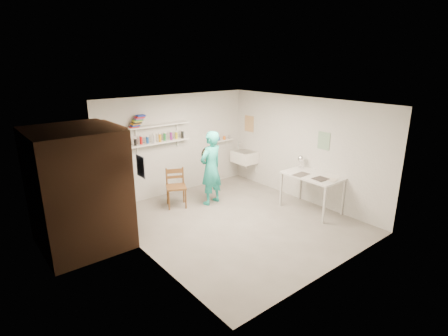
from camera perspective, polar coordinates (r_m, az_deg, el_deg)
floor at (r=7.24m, az=2.02°, el=-8.78°), size 4.00×4.50×0.02m
ceiling at (r=6.55m, az=2.24°, el=10.62°), size 4.00×4.50×0.02m
wall_back at (r=8.57m, az=-7.87°, el=3.83°), size 4.00×0.02×2.40m
wall_front at (r=5.40m, az=18.13°, el=-5.01°), size 4.00×0.02×2.40m
wall_left at (r=5.74m, az=-13.22°, el=-3.24°), size 0.02×4.50×2.40m
wall_right at (r=8.21m, az=12.78°, el=2.98°), size 0.02×4.50×2.40m
doorway_recess at (r=6.73m, az=-16.91°, el=-2.29°), size 0.02×0.90×2.00m
corridor_box at (r=6.50m, az=-22.72°, el=-3.12°), size 1.40×1.50×2.10m
door_lintel at (r=6.47m, az=-17.56°, el=6.54°), size 0.06×1.05×0.10m
door_jamb_near at (r=6.30m, az=-14.99°, el=-3.47°), size 0.06×0.10×2.00m
door_jamb_far at (r=7.18m, az=-18.31°, el=-1.20°), size 0.06×0.10×2.00m
shelf_lower at (r=8.18m, az=-10.43°, el=4.15°), size 1.50×0.22×0.03m
shelf_upper at (r=8.10m, az=-10.58°, el=6.91°), size 1.50×0.22×0.03m
ledge_shelf at (r=9.26m, az=-0.39°, el=4.51°), size 0.70×0.14×0.03m
poster_left at (r=5.68m, az=-13.48°, el=0.25°), size 0.01×0.28×0.36m
poster_right_a at (r=9.31m, az=4.13°, el=7.23°), size 0.01×0.34×0.42m
poster_right_b at (r=7.81m, az=15.98°, el=4.27°), size 0.01×0.30×0.38m
belfast_sink at (r=9.27m, az=3.36°, el=1.81°), size 0.48×0.60×0.30m
man at (r=7.82m, az=-2.15°, el=-0.02°), size 0.68×0.51×1.69m
wall_clock at (r=7.94m, az=-2.87°, el=2.33°), size 0.30×0.09×0.30m
wooden_chair at (r=7.84m, az=-7.83°, el=-3.10°), size 0.56×0.55×0.92m
work_table at (r=7.83m, az=14.04°, el=-3.91°), size 0.73×1.22×0.82m
desk_lamp at (r=8.07m, az=12.49°, el=1.54°), size 0.15×0.15×0.15m
spray_cans at (r=8.16m, az=-10.47°, el=4.84°), size 1.31×0.06×0.17m
book_stack at (r=7.85m, az=-13.99°, el=7.41°), size 0.34×0.14×0.25m
ledge_pots at (r=9.25m, az=-0.40°, el=4.87°), size 0.48×0.07×0.09m
papers at (r=7.69m, az=14.27°, el=-1.02°), size 0.30×0.22×0.02m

